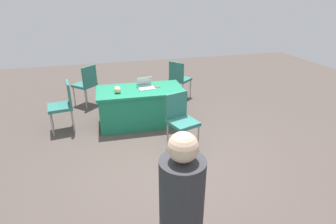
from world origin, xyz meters
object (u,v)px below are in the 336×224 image
object	(u,v)px
person_organiser	(181,217)
chair_tucked_left	(181,117)
chair_near_front	(86,83)
chair_tucked_right	(63,103)
laptop_silver	(146,86)
chair_back_row	(179,77)
yarn_ball	(118,90)
table_foreground	(141,106)
scissors_red	(156,87)

from	to	relation	value
person_organiser	chair_tucked_left	bearing A→B (deg)	-85.64
chair_near_front	chair_tucked_right	distance (m)	1.30
chair_tucked_right	laptop_silver	xyz separation A→B (m)	(-1.61, 0.03, 0.21)
chair_back_row	yarn_ball	distance (m)	2.09
table_foreground	scissors_red	world-z (taller)	scissors_red
chair_near_front	chair_tucked_left	bearing A→B (deg)	-101.97
chair_back_row	person_organiser	world-z (taller)	person_organiser
table_foreground	chair_tucked_right	distance (m)	1.50
chair_back_row	person_organiser	xyz separation A→B (m)	(1.47, 4.77, 0.37)
chair_tucked_left	chair_back_row	world-z (taller)	chair_tucked_left
table_foreground	person_organiser	xyz separation A→B (m)	(0.29, 3.61, 0.56)
chair_back_row	chair_tucked_left	bearing A→B (deg)	-56.32
table_foreground	yarn_ball	bearing A→B (deg)	14.34
person_organiser	scissors_red	distance (m)	3.70
chair_near_front	scissors_red	bearing A→B (deg)	-86.94
laptop_silver	scissors_red	size ratio (longest dim) A/B	1.96
table_foreground	chair_tucked_left	size ratio (longest dim) A/B	1.80
chair_back_row	laptop_silver	distance (m)	1.56
table_foreground	yarn_ball	world-z (taller)	yarn_ball
chair_back_row	yarn_ball	xyz separation A→B (m)	(1.64, 1.28, 0.25)
chair_near_front	yarn_ball	size ratio (longest dim) A/B	7.28
table_foreground	person_organiser	bearing A→B (deg)	85.44
chair_near_front	chair_back_row	size ratio (longest dim) A/B	1.01
chair_tucked_left	laptop_silver	world-z (taller)	chair_tucked_left
chair_tucked_left	scissors_red	bearing A→B (deg)	-99.97
yarn_ball	laptop_silver	bearing A→B (deg)	-165.08
chair_near_front	chair_back_row	bearing A→B (deg)	-48.27
chair_tucked_right	chair_near_front	bearing A→B (deg)	-26.48
chair_tucked_left	laptop_silver	size ratio (longest dim) A/B	2.76
chair_tucked_right	person_organiser	bearing A→B (deg)	-169.61
table_foreground	chair_tucked_right	world-z (taller)	chair_tucked_right
yarn_ball	scissors_red	size ratio (longest dim) A/B	0.75
laptop_silver	yarn_ball	bearing A→B (deg)	7.12
laptop_silver	scissors_red	xyz separation A→B (m)	(-0.21, 0.01, -0.04)
chair_tucked_right	person_organiser	distance (m)	3.89
person_organiser	yarn_ball	xyz separation A→B (m)	(0.17, -3.49, -0.12)
chair_tucked_left	chair_back_row	size ratio (longest dim) A/B	1.01
laptop_silver	chair_tucked_left	bearing A→B (deg)	99.90
chair_tucked_left	person_organiser	distance (m)	2.62
laptop_silver	chair_tucked_right	bearing A→B (deg)	-8.97
chair_tucked_left	chair_back_row	bearing A→B (deg)	-124.75
table_foreground	person_organiser	size ratio (longest dim) A/B	1.05
chair_tucked_right	yarn_ball	distance (m)	1.08
chair_tucked_right	scissors_red	size ratio (longest dim) A/B	5.44
chair_near_front	chair_tucked_left	xyz separation A→B (m)	(-1.57, 2.44, -0.00)
table_foreground	scissors_red	bearing A→B (deg)	-174.68
chair_near_front	chair_tucked_right	xyz separation A→B (m)	(0.42, 1.23, 0.00)
table_foreground	laptop_silver	size ratio (longest dim) A/B	4.97
chair_back_row	person_organiser	size ratio (longest dim) A/B	0.58
chair_near_front	chair_back_row	xyz separation A→B (m)	(-2.25, 0.14, -0.01)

